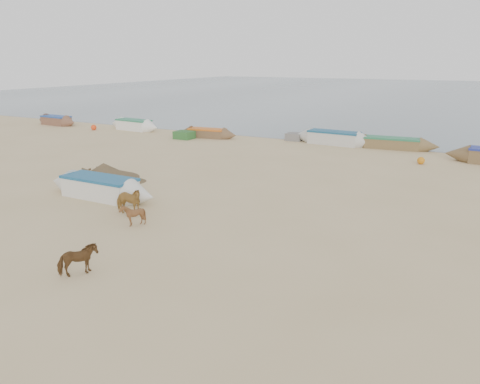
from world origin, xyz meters
name	(u,v)px	position (x,y,z in m)	size (l,w,h in m)	color
ground	(182,251)	(0.00, 0.00, 0.00)	(140.00, 140.00, 0.00)	tan
sea	(443,94)	(0.00, 82.00, 0.01)	(160.00, 160.00, 0.00)	slate
cow_adult	(128,201)	(-4.05, 2.06, 0.57)	(0.61, 1.34, 1.13)	olive
calf_front	(133,215)	(-3.02, 1.11, 0.43)	(0.69, 0.78, 0.86)	brown
calf_right	(78,260)	(-1.58, -2.91, 0.47)	(0.94, 0.80, 0.95)	brown
near_canoe	(100,187)	(-6.81, 3.31, 0.48)	(6.08, 1.31, 0.96)	silver
debris_pile	(108,173)	(-9.06, 6.17, 0.28)	(3.27, 3.27, 0.56)	brown
waterline_canoes	(346,142)	(-0.43, 20.71, 0.44)	(58.05, 4.02, 0.98)	brown
beach_clutter	(423,154)	(4.89, 19.33, 0.30)	(46.40, 5.18, 0.64)	#2C5E2A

